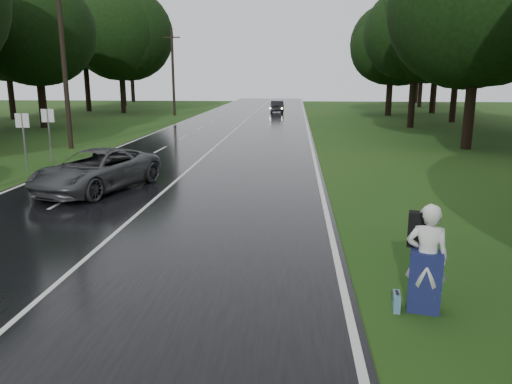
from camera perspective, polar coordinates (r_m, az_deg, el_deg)
ground at (r=10.00m, az=-25.21°, el=-12.62°), size 160.00×160.00×0.00m
road at (r=28.45m, az=-5.19°, el=4.82°), size 12.00×140.00×0.04m
lane_center at (r=28.45m, az=-5.19°, el=4.87°), size 0.12×140.00×0.01m
grey_car at (r=19.11m, az=-18.04°, el=2.44°), size 4.00×5.89×1.50m
far_car at (r=59.15m, az=2.43°, el=9.88°), size 1.80×4.24×1.36m
hitchhiker at (r=9.34m, az=19.12°, el=-7.66°), size 0.82×0.77×2.01m
suitcase at (r=9.53m, az=16.00°, el=-12.12°), size 0.18×0.44×0.30m
utility_pole_mid at (r=31.33m, az=-20.65°, el=4.76°), size 1.80×0.28×10.84m
utility_pole_far at (r=55.45m, az=-9.43°, el=8.75°), size 1.80×0.28×9.17m
road_sign_a at (r=24.39m, az=-24.99°, el=2.18°), size 0.62×0.10×2.59m
road_sign_b at (r=26.37m, az=-22.59°, el=3.15°), size 0.63×0.10×2.64m
tree_left_e at (r=45.24m, az=-23.30°, el=6.89°), size 8.65×8.65×13.51m
tree_left_f at (r=60.81m, az=-15.09°, el=8.85°), size 9.59×9.59×14.99m
tree_right_d at (r=31.64m, az=23.15°, el=4.62°), size 8.80×8.80×13.75m
tree_right_e at (r=43.69m, az=17.45°, el=7.16°), size 9.08×9.08×14.19m
tree_right_f at (r=56.77m, az=15.06°, el=8.58°), size 8.34×8.34×13.03m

